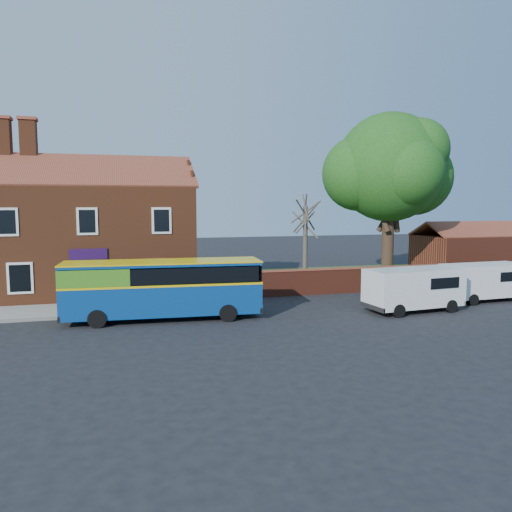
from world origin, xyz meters
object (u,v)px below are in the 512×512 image
object	(u,v)px
bus	(157,287)
van_far	(484,280)
large_tree	(389,171)
van_near	(414,288)

from	to	relation	value
bus	van_far	distance (m)	18.46
van_far	large_tree	size ratio (longest dim) A/B	0.41
van_far	van_near	bearing A→B (deg)	-168.32
bus	van_far	size ratio (longest dim) A/B	1.91
van_far	large_tree	distance (m)	11.37
van_near	large_tree	bearing A→B (deg)	61.24
van_near	large_tree	xyz separation A→B (m)	(4.48, 10.53, 6.67)
bus	van_far	world-z (taller)	bus
van_near	large_tree	distance (m)	13.25
bus	van_near	xyz separation A→B (m)	(12.96, -1.56, -0.37)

